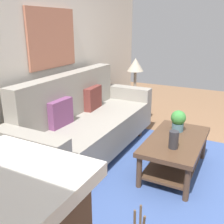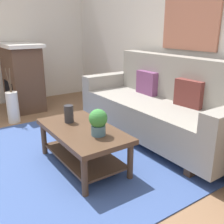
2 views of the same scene
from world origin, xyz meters
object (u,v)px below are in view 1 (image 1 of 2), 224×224
coffee_table (175,148)px  couch (86,124)px  framed_painting (53,38)px  side_table (134,106)px  table_lamp (135,66)px  potted_plant_tabletop (178,120)px  throw_pillow_plum (60,113)px  throw_pillow_maroon (93,98)px  tabletop_vase (174,140)px

coffee_table → couch: bearing=94.2°
coffee_table → framed_painting: framed_painting is taller
side_table → table_lamp: table_lamp is taller
couch → coffee_table: (0.08, -1.16, -0.12)m
side_table → potted_plant_tabletop: bearing=-137.6°
framed_painting → throw_pillow_plum: bearing=-137.4°
table_lamp → coffee_table: bearing=-141.7°
potted_plant_tabletop → side_table: (1.15, 1.05, -0.29)m
couch → throw_pillow_maroon: bearing=18.6°
side_table → framed_painting: bearing=160.2°
throw_pillow_maroon → potted_plant_tabletop: bearing=-92.1°
coffee_table → side_table: (1.39, 1.10, -0.03)m
couch → side_table: couch is taller
throw_pillow_maroon → tabletop_vase: throw_pillow_maroon is taller
couch → coffee_table: bearing=-85.8°
tabletop_vase → potted_plant_tabletop: 0.50m
throw_pillow_maroon → framed_painting: framed_painting is taller
throw_pillow_maroon → table_lamp: 1.16m
coffee_table → tabletop_vase: 0.33m
couch → side_table: (1.48, -0.06, -0.15)m
coffee_table → table_lamp: 1.90m
side_table → coffee_table: bearing=-141.7°
potted_plant_tabletop → framed_painting: size_ratio=0.30×
framed_painting → tabletop_vase: bearing=-95.6°
tabletop_vase → framed_painting: size_ratio=0.22×
couch → throw_pillow_plum: size_ratio=6.54×
tabletop_vase → table_lamp: (1.64, 1.13, 0.47)m
throw_pillow_plum → table_lamp: (1.85, -0.19, 0.31)m
throw_pillow_maroon → table_lamp: table_lamp is taller
throw_pillow_plum → potted_plant_tabletop: bearing=-60.7°
tabletop_vase → side_table: size_ratio=0.34×
coffee_table → tabletop_vase: tabletop_vase is taller
tabletop_vase → side_table: (1.64, 1.13, -0.25)m
tabletop_vase → framed_painting: 1.93m
tabletop_vase → framed_painting: framed_painting is taller
throw_pillow_plum → coffee_table: size_ratio=0.33×
throw_pillow_plum → framed_painting: size_ratio=0.41×
side_table → framed_painting: 1.99m
couch → table_lamp: 1.58m
throw_pillow_plum → framed_painting: bearing=42.6°
throw_pillow_maroon → side_table: bearing=-9.7°
coffee_table → side_table: 1.77m
tabletop_vase → table_lamp: table_lamp is taller
throw_pillow_plum → framed_painting: framed_painting is taller
tabletop_vase → framed_painting: bearing=84.4°
potted_plant_tabletop → framed_painting: framed_painting is taller
potted_plant_tabletop → table_lamp: bearing=42.4°
couch → coffee_table: size_ratio=2.14×
throw_pillow_plum → side_table: size_ratio=0.64×
side_table → framed_painting: framed_painting is taller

